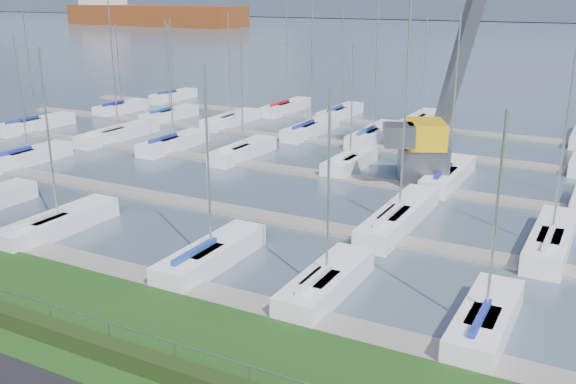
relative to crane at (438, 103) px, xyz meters
The scene contains 6 objects.
hedge 29.58m from the crane, 95.74° to the right, with size 80.00×0.70×0.70m, color #1F2F11.
fence 29.06m from the crane, 95.82° to the right, with size 0.04×0.04×80.00m, color gray.
docks 6.79m from the crane, 138.12° to the right, with size 90.00×41.60×0.25m.
crane is the anchor object (origin of this frame).
cargo_ship_west 232.99m from the crane, 135.00° to the left, with size 81.21×22.80×21.50m.
sailboat_fleet 5.04m from the crane, behind, with size 75.00×49.86×13.24m.
Camera 1 is at (14.56, -15.24, 12.67)m, focal length 40.00 mm.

